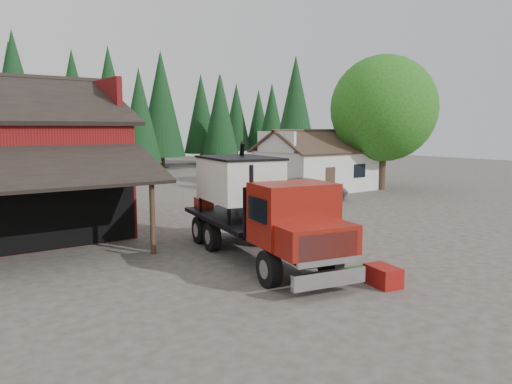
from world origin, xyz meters
TOP-DOWN VIEW (x-y plane):
  - ground at (0.00, 0.00)m, footprint 120.00×120.00m
  - farmhouse at (13.00, 13.00)m, footprint 8.60×6.42m
  - deciduous_tree at (17.01, 9.97)m, footprint 8.00×8.00m
  - conifer_backdrop at (0.00, 42.00)m, footprint 76.00×16.00m
  - near_pine_b at (6.00, 30.00)m, footprint 3.96×3.96m
  - near_pine_c at (22.00, 26.00)m, footprint 4.84×4.84m
  - near_pine_d at (-4.00, 34.00)m, footprint 5.28×5.28m
  - feed_truck at (-2.85, -0.81)m, footprint 4.21×9.65m
  - silver_car at (8.19, 8.75)m, footprint 5.96×3.49m
  - equip_box at (-1.64, -5.57)m, footprint 0.91×1.22m

SIDE VIEW (x-z plane):
  - ground at x=0.00m, z-range 0.00..0.00m
  - conifer_backdrop at x=0.00m, z-range -8.00..8.00m
  - equip_box at x=-1.64m, z-range 0.00..0.60m
  - silver_car at x=8.19m, z-range 0.00..1.56m
  - farmhouse at x=13.00m, z-range -0.66..3.99m
  - feed_truck at x=-2.85m, z-range -0.14..4.08m
  - near_pine_b at x=6.00m, z-range 0.69..11.09m
  - deciduous_tree at x=17.01m, z-range 0.81..11.01m
  - near_pine_c at x=22.00m, z-range 0.69..13.09m
  - near_pine_d at x=-4.00m, z-range 0.69..14.09m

